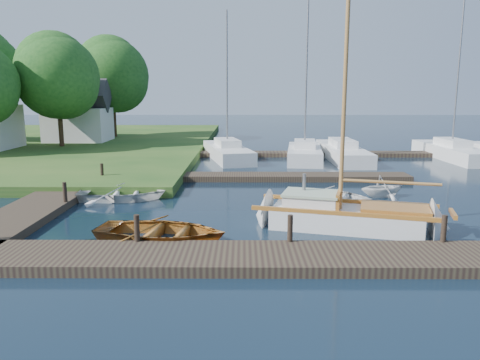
{
  "coord_description": "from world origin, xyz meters",
  "views": [
    {
      "loc": [
        0.11,
        -18.2,
        4.62
      ],
      "look_at": [
        0.0,
        0.0,
        1.2
      ],
      "focal_mm": 35.0,
      "sensor_mm": 36.0,
      "label": 1
    }
  ],
  "objects_px": {
    "mooring_post_1": "(137,228)",
    "mooring_post_4": "(65,192)",
    "house_c": "(78,117)",
    "tree_7": "(112,75)",
    "dinghy": "(161,228)",
    "marina_boat_2": "(304,152)",
    "mooring_post_3": "(444,229)",
    "sailboat": "(350,218)",
    "tender_c": "(329,194)",
    "mooring_post_2": "(290,228)",
    "marina_boat_3": "(342,151)",
    "tender_a": "(122,191)",
    "mooring_post_5": "(102,171)",
    "tree_3": "(57,76)",
    "marina_boat_5": "(452,150)",
    "tender_d": "(382,185)",
    "marina_boat_0": "(227,151)"
  },
  "relations": [
    {
      "from": "house_c",
      "to": "tender_a",
      "type": "bearing_deg",
      "value": -66.5
    },
    {
      "from": "mooring_post_1",
      "to": "house_c",
      "type": "bearing_deg",
      "value": 112.17
    },
    {
      "from": "mooring_post_2",
      "to": "marina_boat_5",
      "type": "relative_size",
      "value": 0.07
    },
    {
      "from": "tender_d",
      "to": "tender_c",
      "type": "bearing_deg",
      "value": 95.86
    },
    {
      "from": "marina_boat_2",
      "to": "marina_boat_5",
      "type": "distance_m",
      "value": 10.57
    },
    {
      "from": "tender_a",
      "to": "marina_boat_5",
      "type": "xyz_separation_m",
      "value": [
        20.04,
        13.05,
        0.18
      ]
    },
    {
      "from": "house_c",
      "to": "tender_c",
      "type": "bearing_deg",
      "value": -49.4
    },
    {
      "from": "house_c",
      "to": "tree_7",
      "type": "bearing_deg",
      "value": 63.69
    },
    {
      "from": "tender_a",
      "to": "sailboat",
      "type": "bearing_deg",
      "value": -120.79
    },
    {
      "from": "tender_d",
      "to": "tree_3",
      "type": "xyz_separation_m",
      "value": [
        -20.35,
        15.74,
        5.27
      ]
    },
    {
      "from": "mooring_post_1",
      "to": "marina_boat_0",
      "type": "bearing_deg",
      "value": 84.1
    },
    {
      "from": "mooring_post_1",
      "to": "marina_boat_5",
      "type": "relative_size",
      "value": 0.07
    },
    {
      "from": "mooring_post_4",
      "to": "tender_d",
      "type": "distance_m",
      "value": 13.55
    },
    {
      "from": "tender_c",
      "to": "marina_boat_5",
      "type": "distance_m",
      "value": 17.46
    },
    {
      "from": "tender_c",
      "to": "marina_boat_0",
      "type": "bearing_deg",
      "value": 52.27
    },
    {
      "from": "mooring_post_3",
      "to": "sailboat",
      "type": "distance_m",
      "value": 3.25
    },
    {
      "from": "dinghy",
      "to": "marina_boat_3",
      "type": "relative_size",
      "value": 0.33
    },
    {
      "from": "mooring_post_1",
      "to": "marina_boat_2",
      "type": "xyz_separation_m",
      "value": [
        7.36,
        18.76,
        -0.13
      ]
    },
    {
      "from": "mooring_post_1",
      "to": "dinghy",
      "type": "height_order",
      "value": "mooring_post_1"
    },
    {
      "from": "mooring_post_1",
      "to": "mooring_post_4",
      "type": "xyz_separation_m",
      "value": [
        -4.0,
        5.0,
        0.0
      ]
    },
    {
      "from": "dinghy",
      "to": "marina_boat_2",
      "type": "distance_m",
      "value": 19.12
    },
    {
      "from": "mooring_post_5",
      "to": "mooring_post_4",
      "type": "bearing_deg",
      "value": -90.0
    },
    {
      "from": "mooring_post_5",
      "to": "sailboat",
      "type": "bearing_deg",
      "value": -35.12
    },
    {
      "from": "tree_3",
      "to": "marina_boat_5",
      "type": "bearing_deg",
      "value": -6.58
    },
    {
      "from": "mooring_post_5",
      "to": "mooring_post_3",
      "type": "bearing_deg",
      "value": -37.57
    },
    {
      "from": "mooring_post_1",
      "to": "mooring_post_2",
      "type": "relative_size",
      "value": 1.0
    },
    {
      "from": "mooring_post_5",
      "to": "mooring_post_2",
      "type": "bearing_deg",
      "value": -49.64
    },
    {
      "from": "tree_3",
      "to": "dinghy",
      "type": "bearing_deg",
      "value": -62.49
    },
    {
      "from": "house_c",
      "to": "marina_boat_2",
      "type": "bearing_deg",
      "value": -24.19
    },
    {
      "from": "sailboat",
      "to": "marina_boat_3",
      "type": "relative_size",
      "value": 0.79
    },
    {
      "from": "tender_d",
      "to": "house_c",
      "type": "relative_size",
      "value": 0.39
    },
    {
      "from": "mooring_post_3",
      "to": "mooring_post_4",
      "type": "xyz_separation_m",
      "value": [
        -13.0,
        5.0,
        0.0
      ]
    },
    {
      "from": "mooring_post_3",
      "to": "marina_boat_3",
      "type": "relative_size",
      "value": 0.06
    },
    {
      "from": "dinghy",
      "to": "tree_7",
      "type": "xyz_separation_m",
      "value": [
        -9.54,
        30.16,
        5.77
      ]
    },
    {
      "from": "mooring_post_4",
      "to": "tree_3",
      "type": "height_order",
      "value": "tree_3"
    },
    {
      "from": "mooring_post_5",
      "to": "tree_7",
      "type": "relative_size",
      "value": 0.09
    },
    {
      "from": "marina_boat_2",
      "to": "mooring_post_3",
      "type": "bearing_deg",
      "value": -168.3
    },
    {
      "from": "tender_a",
      "to": "tree_3",
      "type": "xyz_separation_m",
      "value": [
        -8.84,
        16.38,
        5.42
      ]
    },
    {
      "from": "mooring_post_2",
      "to": "dinghy",
      "type": "bearing_deg",
      "value": 167.31
    },
    {
      "from": "mooring_post_1",
      "to": "marina_boat_0",
      "type": "height_order",
      "value": "marina_boat_0"
    },
    {
      "from": "mooring_post_3",
      "to": "tree_7",
      "type": "bearing_deg",
      "value": 120.1
    },
    {
      "from": "tender_a",
      "to": "marina_boat_2",
      "type": "height_order",
      "value": "marina_boat_2"
    },
    {
      "from": "mooring_post_2",
      "to": "tender_d",
      "type": "bearing_deg",
      "value": 56.4
    },
    {
      "from": "mooring_post_5",
      "to": "tree_3",
      "type": "bearing_deg",
      "value": 118.2
    },
    {
      "from": "mooring_post_3",
      "to": "mooring_post_4",
      "type": "bearing_deg",
      "value": 158.96
    },
    {
      "from": "tender_c",
      "to": "tree_7",
      "type": "xyz_separation_m",
      "value": [
        -15.79,
        24.8,
        5.82
      ]
    },
    {
      "from": "mooring_post_2",
      "to": "tender_c",
      "type": "bearing_deg",
      "value": 69.88
    },
    {
      "from": "mooring_post_2",
      "to": "mooring_post_4",
      "type": "xyz_separation_m",
      "value": [
        -8.5,
        5.0,
        0.0
      ]
    },
    {
      "from": "mooring_post_3",
      "to": "marina_boat_3",
      "type": "height_order",
      "value": "marina_boat_3"
    },
    {
      "from": "mooring_post_1",
      "to": "marina_boat_5",
      "type": "height_order",
      "value": "marina_boat_5"
    }
  ]
}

